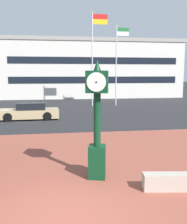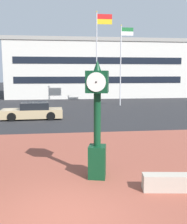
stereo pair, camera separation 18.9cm
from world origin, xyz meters
name	(u,v)px [view 1 (the left image)]	position (x,y,z in m)	size (l,w,h in m)	color
ground_plane	(67,218)	(0.00, 0.00, 0.00)	(200.00, 200.00, 0.00)	#262628
plaza_brick_paving	(64,177)	(0.00, 2.57, 0.00)	(44.00, 13.14, 0.01)	brown
street_clock	(97,120)	(1.10, 2.37, 1.95)	(0.83, 0.87, 3.88)	#0C381E
car_street_mid	(29,112)	(-2.25, 14.32, 0.57)	(4.61, 2.00, 1.28)	tan
flagpole_primary	(94,51)	(3.86, 21.88, 5.80)	(1.68, 0.14, 9.81)	silver
flagpole_secondary	(117,60)	(6.39, 21.88, 4.88)	(1.38, 0.14, 8.52)	silver
civic_building	(90,69)	(5.20, 35.32, 4.16)	(26.09, 11.69, 8.30)	beige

